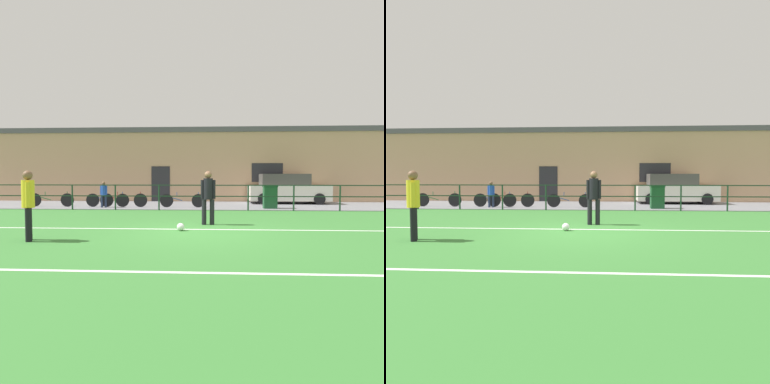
% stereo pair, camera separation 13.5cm
% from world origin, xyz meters
% --- Properties ---
extents(ground, '(60.00, 44.00, 0.04)m').
position_xyz_m(ground, '(0.00, 0.00, -0.02)').
color(ground, '#387A33').
extents(field_line_touchline, '(36.00, 0.11, 0.00)m').
position_xyz_m(field_line_touchline, '(0.00, 0.52, 0.00)').
color(field_line_touchline, white).
rests_on(field_line_touchline, ground).
extents(field_line_hash, '(36.00, 0.11, 0.00)m').
position_xyz_m(field_line_hash, '(0.00, -3.95, 0.00)').
color(field_line_hash, white).
rests_on(field_line_hash, ground).
extents(pavement_strip, '(48.00, 5.00, 0.02)m').
position_xyz_m(pavement_strip, '(0.00, 8.50, 0.01)').
color(pavement_strip, slate).
rests_on(pavement_strip, ground).
extents(perimeter_fence, '(36.07, 0.07, 1.15)m').
position_xyz_m(perimeter_fence, '(0.00, 6.00, 0.75)').
color(perimeter_fence, '#193823').
rests_on(perimeter_fence, ground).
extents(clubhouse_facade, '(28.00, 2.56, 4.42)m').
position_xyz_m(clubhouse_facade, '(0.00, 12.20, 2.22)').
color(clubhouse_facade, tan).
rests_on(clubhouse_facade, ground).
extents(player_goalkeeper, '(0.47, 0.30, 1.71)m').
position_xyz_m(player_goalkeeper, '(0.26, 1.51, 0.97)').
color(player_goalkeeper, black).
rests_on(player_goalkeeper, ground).
extents(player_striker, '(0.30, 0.43, 1.69)m').
position_xyz_m(player_striker, '(-4.01, -1.45, 0.96)').
color(player_striker, black).
rests_on(player_striker, ground).
extents(soccer_ball_match, '(0.22, 0.22, 0.22)m').
position_xyz_m(soccer_ball_match, '(-0.50, 0.26, 0.11)').
color(soccer_ball_match, white).
rests_on(soccer_ball_match, ground).
extents(spectator_child, '(0.34, 0.22, 1.25)m').
position_xyz_m(spectator_child, '(-4.82, 6.91, 0.73)').
color(spectator_child, '#232D4C').
rests_on(spectator_child, pavement_strip).
extents(parked_car_red, '(4.29, 1.88, 1.63)m').
position_xyz_m(parked_car_red, '(4.54, 9.94, 0.79)').
color(parked_car_red, silver).
rests_on(parked_car_red, pavement_strip).
extents(bicycle_parked_0, '(2.19, 0.04, 0.74)m').
position_xyz_m(bicycle_parked_0, '(-1.04, 7.20, 0.36)').
color(bicycle_parked_0, black).
rests_on(bicycle_parked_0, pavement_strip).
extents(bicycle_parked_1, '(2.34, 0.04, 0.76)m').
position_xyz_m(bicycle_parked_1, '(-3.94, 7.20, 0.37)').
color(bicycle_parked_1, black).
rests_on(bicycle_parked_1, pavement_strip).
extents(bicycle_parked_2, '(2.32, 0.04, 0.76)m').
position_xyz_m(bicycle_parked_2, '(-7.58, 7.20, 0.37)').
color(bicycle_parked_2, black).
rests_on(bicycle_parked_2, pavement_strip).
extents(bicycle_parked_3, '(2.14, 0.04, 0.75)m').
position_xyz_m(bicycle_parked_3, '(-4.73, 7.20, 0.36)').
color(bicycle_parked_3, black).
rests_on(bicycle_parked_3, pavement_strip).
extents(trash_bin_0, '(0.65, 0.55, 1.07)m').
position_xyz_m(trash_bin_0, '(3.12, 6.92, 0.56)').
color(trash_bin_0, '#194C28').
rests_on(trash_bin_0, pavement_strip).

